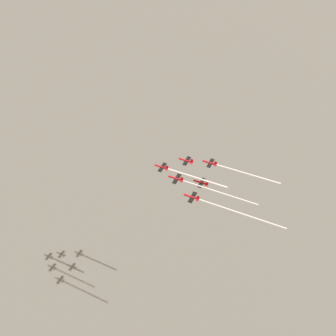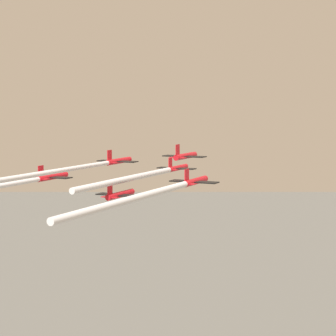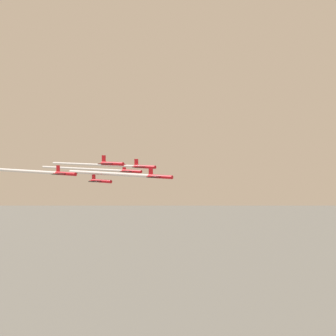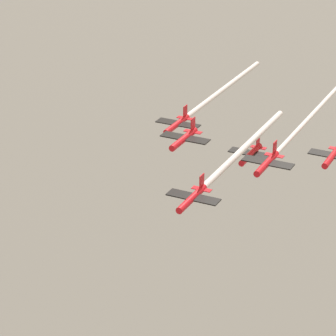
{
  "view_description": "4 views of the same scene",
  "coord_description": "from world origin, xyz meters",
  "px_view_note": "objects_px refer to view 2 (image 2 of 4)",
  "views": [
    {
      "loc": [
        24.19,
        -68.99,
        240.54
      ],
      "look_at": [
        -27.54,
        43.77,
        124.11
      ],
      "focal_mm": 35.0,
      "sensor_mm": 36.0,
      "label": 1
    },
    {
      "loc": [
        80.75,
        94.03,
        136.42
      ],
      "look_at": [
        -32.93,
        40.17,
        123.79
      ],
      "focal_mm": 70.0,
      "sensor_mm": 36.0,
      "label": 2
    },
    {
      "loc": [
        -107.68,
        136.72,
        132.67
      ],
      "look_at": [
        -35.47,
        45.48,
        126.58
      ],
      "focal_mm": 50.0,
      "sensor_mm": 36.0,
      "label": 3
    },
    {
      "loc": [
        -117.06,
        3.59,
        172.3
      ],
      "look_at": [
        -29.77,
        47.25,
        127.23
      ],
      "focal_mm": 85.0,
      "sensor_mm": 36.0,
      "label": 4
    }
  ],
  "objects_px": {
    "jet_0": "(177,168)",
    "jet_1": "(118,161)",
    "jet_4": "(119,194)",
    "jet_5": "(195,181)",
    "jet_2": "(185,156)",
    "jet_3": "(51,177)"
  },
  "relations": [
    {
      "from": "jet_0",
      "to": "jet_1",
      "type": "xyz_separation_m",
      "value": [
        11.0,
        -6.46,
        1.98
      ]
    },
    {
      "from": "jet_1",
      "to": "jet_4",
      "type": "relative_size",
      "value": 1.0
    },
    {
      "from": "jet_0",
      "to": "jet_5",
      "type": "xyz_separation_m",
      "value": [
        21.98,
        12.96,
        0.55
      ]
    },
    {
      "from": "jet_4",
      "to": "jet_2",
      "type": "bearing_deg",
      "value": 59.53
    },
    {
      "from": "jet_1",
      "to": "jet_5",
      "type": "distance_m",
      "value": 22.35
    },
    {
      "from": "jet_2",
      "to": "jet_3",
      "type": "relative_size",
      "value": 1.0
    },
    {
      "from": "jet_1",
      "to": "jet_5",
      "type": "xyz_separation_m",
      "value": [
        10.98,
        19.42,
        -1.43
      ]
    },
    {
      "from": "jet_0",
      "to": "jet_5",
      "type": "relative_size",
      "value": 1.0
    },
    {
      "from": "jet_3",
      "to": "jet_5",
      "type": "bearing_deg",
      "value": -0.0
    },
    {
      "from": "jet_3",
      "to": "jet_4",
      "type": "distance_m",
      "value": 13.13
    },
    {
      "from": "jet_4",
      "to": "jet_5",
      "type": "xyz_separation_m",
      "value": [
        -0.01,
        12.94,
        2.78
      ]
    },
    {
      "from": "jet_3",
      "to": "jet_1",
      "type": "bearing_deg",
      "value": 59.53
    },
    {
      "from": "jet_3",
      "to": "jet_5",
      "type": "xyz_separation_m",
      "value": [
        -0.03,
        25.88,
        0.57
      ]
    },
    {
      "from": "jet_3",
      "to": "jet_4",
      "type": "relative_size",
      "value": 1.0
    },
    {
      "from": "jet_4",
      "to": "jet_1",
      "type": "bearing_deg",
      "value": 120.47
    },
    {
      "from": "jet_2",
      "to": "jet_0",
      "type": "bearing_deg",
      "value": 120.47
    },
    {
      "from": "jet_0",
      "to": "jet_5",
      "type": "bearing_deg",
      "value": -59.53
    },
    {
      "from": "jet_0",
      "to": "jet_2",
      "type": "relative_size",
      "value": 1.0
    },
    {
      "from": "jet_0",
      "to": "jet_3",
      "type": "xyz_separation_m",
      "value": [
        22.01,
        -12.92,
        -0.02
      ]
    },
    {
      "from": "jet_2",
      "to": "jet_4",
      "type": "bearing_deg",
      "value": -120.47
    },
    {
      "from": "jet_0",
      "to": "jet_3",
      "type": "relative_size",
      "value": 1.0
    },
    {
      "from": "jet_0",
      "to": "jet_4",
      "type": "xyz_separation_m",
      "value": [
        21.99,
        0.02,
        -2.23
      ]
    }
  ]
}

